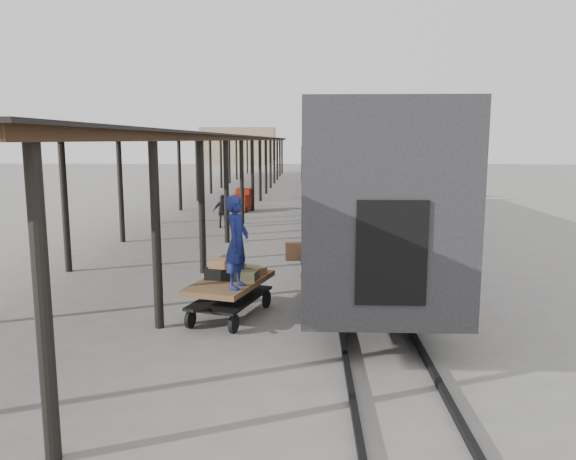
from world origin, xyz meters
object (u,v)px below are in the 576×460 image
(luggage_tug, at_px, (242,201))
(baggage_cart, at_px, (230,289))
(porter, at_px, (237,242))
(pedestrian, at_px, (223,211))

(luggage_tug, bearing_deg, baggage_cart, -71.91)
(luggage_tug, bearing_deg, porter, -71.38)
(porter, height_order, pedestrian, porter)
(porter, bearing_deg, baggage_cart, 34.40)
(porter, bearing_deg, pedestrian, 23.33)
(baggage_cart, bearing_deg, porter, -52.48)
(luggage_tug, xyz_separation_m, pedestrian, (-0.18, -5.92, 0.18))
(luggage_tug, xyz_separation_m, porter, (2.20, -19.47, 1.26))
(baggage_cart, xyz_separation_m, porter, (0.25, -0.65, 1.19))
(luggage_tug, distance_m, pedestrian, 5.92)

